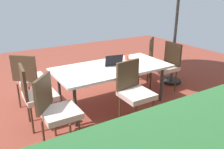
{
  "coord_description": "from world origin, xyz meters",
  "views": [
    {
      "loc": [
        2.0,
        3.3,
        1.99
      ],
      "look_at": [
        0.0,
        0.0,
        0.58
      ],
      "focal_mm": 37.36,
      "sensor_mm": 36.0,
      "label": 1
    }
  ],
  "objects_px": {
    "chair_northeast": "(56,108)",
    "cup": "(127,57)",
    "chair_southwest": "(144,57)",
    "laptop": "(113,63)",
    "chair_west": "(166,64)",
    "chair_southeast": "(29,77)",
    "chair_east": "(36,93)",
    "chair_north": "(134,90)",
    "dining_table": "(112,69)"
  },
  "relations": [
    {
      "from": "chair_northeast",
      "to": "cup",
      "type": "relative_size",
      "value": 10.54
    },
    {
      "from": "chair_southwest",
      "to": "cup",
      "type": "xyz_separation_m",
      "value": [
        0.8,
        0.45,
        0.22
      ]
    },
    {
      "from": "chair_southwest",
      "to": "chair_northeast",
      "type": "distance_m",
      "value": 2.83
    },
    {
      "from": "chair_southwest",
      "to": "laptop",
      "type": "bearing_deg",
      "value": -15.16
    },
    {
      "from": "chair_northeast",
      "to": "laptop",
      "type": "height_order",
      "value": "chair_northeast"
    },
    {
      "from": "chair_southwest",
      "to": "chair_west",
      "type": "bearing_deg",
      "value": 51.28
    },
    {
      "from": "chair_west",
      "to": "chair_northeast",
      "type": "bearing_deg",
      "value": -75.41
    },
    {
      "from": "chair_southeast",
      "to": "chair_east",
      "type": "bearing_deg",
      "value": 124.32
    },
    {
      "from": "chair_east",
      "to": "chair_southwest",
      "type": "bearing_deg",
      "value": -70.64
    },
    {
      "from": "chair_east",
      "to": "chair_southeast",
      "type": "bearing_deg",
      "value": -1.84
    },
    {
      "from": "chair_northeast",
      "to": "chair_west",
      "type": "bearing_deg",
      "value": -35.64
    },
    {
      "from": "chair_northeast",
      "to": "chair_north",
      "type": "relative_size",
      "value": 1.0
    },
    {
      "from": "chair_east",
      "to": "chair_north",
      "type": "bearing_deg",
      "value": -112.33
    },
    {
      "from": "chair_northeast",
      "to": "chair_southeast",
      "type": "xyz_separation_m",
      "value": [
        0.02,
        -1.35,
        0.0
      ]
    },
    {
      "from": "chair_west",
      "to": "chair_north",
      "type": "xyz_separation_m",
      "value": [
        1.33,
        0.7,
        0.0
      ]
    },
    {
      "from": "cup",
      "to": "dining_table",
      "type": "bearing_deg",
      "value": 25.57
    },
    {
      "from": "dining_table",
      "to": "chair_southwest",
      "type": "distance_m",
      "value": 1.44
    },
    {
      "from": "chair_northeast",
      "to": "chair_southeast",
      "type": "bearing_deg",
      "value": 41.01
    },
    {
      "from": "chair_west",
      "to": "chair_north",
      "type": "distance_m",
      "value": 1.5
    },
    {
      "from": "chair_southwest",
      "to": "chair_east",
      "type": "height_order",
      "value": "same"
    },
    {
      "from": "chair_southeast",
      "to": "laptop",
      "type": "relative_size",
      "value": 2.73
    },
    {
      "from": "chair_west",
      "to": "chair_north",
      "type": "height_order",
      "value": "same"
    },
    {
      "from": "dining_table",
      "to": "chair_southwest",
      "type": "relative_size",
      "value": 2.06
    },
    {
      "from": "chair_southeast",
      "to": "chair_southwest",
      "type": "bearing_deg",
      "value": -140.36
    },
    {
      "from": "chair_east",
      "to": "laptop",
      "type": "relative_size",
      "value": 2.73
    },
    {
      "from": "chair_west",
      "to": "chair_southeast",
      "type": "xyz_separation_m",
      "value": [
        2.57,
        -0.7,
        0.0
      ]
    },
    {
      "from": "chair_west",
      "to": "chair_north",
      "type": "bearing_deg",
      "value": -62.2
    },
    {
      "from": "chair_southeast",
      "to": "chair_west",
      "type": "bearing_deg",
      "value": -154.84
    },
    {
      "from": "dining_table",
      "to": "chair_east",
      "type": "distance_m",
      "value": 1.35
    },
    {
      "from": "chair_southwest",
      "to": "laptop",
      "type": "distance_m",
      "value": 1.39
    },
    {
      "from": "chair_east",
      "to": "cup",
      "type": "xyz_separation_m",
      "value": [
        -1.8,
        -0.26,
        0.22
      ]
    },
    {
      "from": "chair_northeast",
      "to": "chair_east",
      "type": "xyz_separation_m",
      "value": [
        0.1,
        -0.61,
        0.0
      ]
    },
    {
      "from": "chair_west",
      "to": "chair_east",
      "type": "xyz_separation_m",
      "value": [
        2.65,
        0.04,
        0.0
      ]
    },
    {
      "from": "chair_northeast",
      "to": "cup",
      "type": "xyz_separation_m",
      "value": [
        -1.7,
        -0.87,
        0.22
      ]
    },
    {
      "from": "chair_east",
      "to": "laptop",
      "type": "height_order",
      "value": "chair_east"
    },
    {
      "from": "chair_east",
      "to": "chair_southeast",
      "type": "xyz_separation_m",
      "value": [
        -0.08,
        -0.74,
        0.0
      ]
    },
    {
      "from": "chair_north",
      "to": "cup",
      "type": "distance_m",
      "value": 1.06
    },
    {
      "from": "chair_west",
      "to": "laptop",
      "type": "distance_m",
      "value": 1.29
    },
    {
      "from": "chair_north",
      "to": "chair_southeast",
      "type": "bearing_deg",
      "value": 124.3
    },
    {
      "from": "chair_southwest",
      "to": "cup",
      "type": "distance_m",
      "value": 0.95
    },
    {
      "from": "chair_north",
      "to": "laptop",
      "type": "distance_m",
      "value": 0.77
    },
    {
      "from": "dining_table",
      "to": "cup",
      "type": "relative_size",
      "value": 21.68
    },
    {
      "from": "chair_southeast",
      "to": "chair_north",
      "type": "height_order",
      "value": "same"
    },
    {
      "from": "laptop",
      "to": "cup",
      "type": "bearing_deg",
      "value": -146.82
    },
    {
      "from": "dining_table",
      "to": "chair_southeast",
      "type": "height_order",
      "value": "chair_southeast"
    },
    {
      "from": "chair_southwest",
      "to": "chair_northeast",
      "type": "relative_size",
      "value": 1.0
    },
    {
      "from": "chair_southeast",
      "to": "laptop",
      "type": "bearing_deg",
      "value": -166.53
    },
    {
      "from": "dining_table",
      "to": "chair_southwest",
      "type": "xyz_separation_m",
      "value": [
        -1.26,
        -0.67,
        -0.12
      ]
    },
    {
      "from": "chair_southwest",
      "to": "cup",
      "type": "relative_size",
      "value": 10.54
    },
    {
      "from": "dining_table",
      "to": "chair_east",
      "type": "height_order",
      "value": "chair_east"
    }
  ]
}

